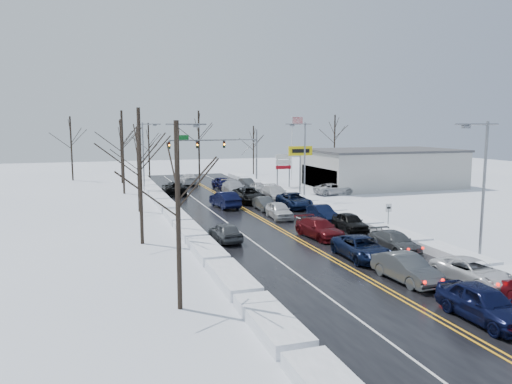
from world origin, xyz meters
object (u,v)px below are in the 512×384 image
object	(u,v)px
flagpole	(293,142)
queued_car_0	(483,321)
dealership_building	(383,168)
tires_plus_sign	(300,154)
traffic_signal_mast	(224,147)
oncoming_car_0	(225,207)

from	to	relation	value
flagpole	queued_car_0	world-z (taller)	flagpole
flagpole	dealership_building	xyz separation A→B (m)	(8.80, -12.00, -3.27)
flagpole	dealership_building	size ratio (longest dim) A/B	0.49
tires_plus_sign	flagpole	world-z (taller)	flagpole
traffic_signal_mast	queued_car_0	bearing A→B (deg)	-91.80
flagpole	traffic_signal_mast	bearing A→B (deg)	-170.27
traffic_signal_mast	flagpole	bearing A→B (deg)	9.73
traffic_signal_mast	dealership_building	distance (m)	23.01
traffic_signal_mast	queued_car_0	world-z (taller)	traffic_signal_mast
traffic_signal_mast	flagpole	size ratio (longest dim) A/B	1.33
oncoming_car_0	tires_plus_sign	bearing A→B (deg)	-152.31
flagpole	queued_car_0	xyz separation A→B (m)	(-13.42, -55.74, -5.93)
queued_car_0	dealership_building	bearing A→B (deg)	63.05
tires_plus_sign	oncoming_car_0	size ratio (longest dim) A/B	1.15
dealership_building	queued_car_0	xyz separation A→B (m)	(-22.22, -43.74, -2.66)
flagpole	oncoming_car_0	world-z (taller)	flagpole
dealership_building	tires_plus_sign	bearing A→B (deg)	-171.53
oncoming_car_0	dealership_building	bearing A→B (deg)	-164.65
dealership_building	queued_car_0	bearing A→B (deg)	-116.93
traffic_signal_mast	dealership_building	world-z (taller)	traffic_signal_mast
tires_plus_sign	flagpole	size ratio (longest dim) A/B	0.60
dealership_building	oncoming_car_0	world-z (taller)	dealership_building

